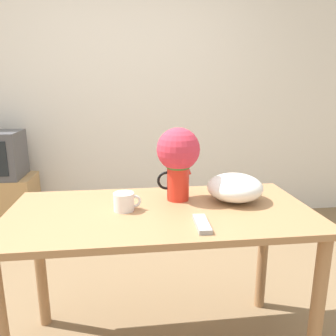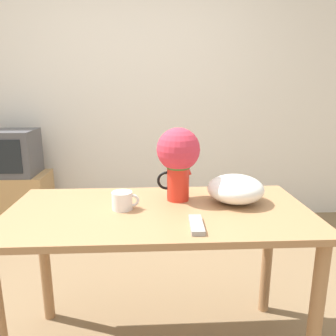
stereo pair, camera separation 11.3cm
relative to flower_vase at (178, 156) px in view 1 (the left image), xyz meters
name	(u,v)px [view 1 (the left image)]	position (x,y,z in m)	size (l,w,h in m)	color
wall_back	(117,92)	(-0.34, 1.75, 0.29)	(8.00, 0.05, 2.60)	silver
table	(161,233)	(-0.10, -0.14, -0.35)	(1.43, 0.70, 0.79)	#A3754C
flower_vase	(178,156)	(0.00, 0.00, 0.00)	(0.22, 0.22, 0.37)	red
coffee_mug	(125,202)	(-0.27, -0.12, -0.18)	(0.13, 0.10, 0.08)	white
white_bowl	(235,187)	(0.28, -0.05, -0.16)	(0.28, 0.28, 0.14)	white
remote_control	(202,224)	(0.05, -0.34, -0.22)	(0.06, 0.18, 0.02)	#999999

